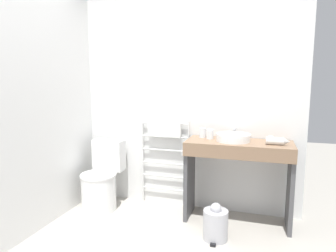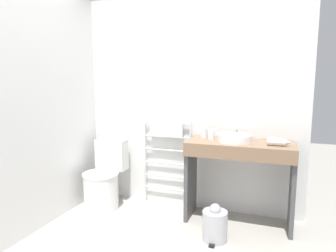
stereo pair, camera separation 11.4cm
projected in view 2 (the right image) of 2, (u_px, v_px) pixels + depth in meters
wall_back at (187, 103)px, 3.44m from camera, size 2.62×0.12×2.42m
wall_side at (48, 106)px, 3.09m from camera, size 0.12×2.26×2.42m
toilet at (104, 181)px, 3.49m from camera, size 0.40×0.55×0.77m
towel_radiator at (167, 145)px, 3.48m from camera, size 0.59×0.06×1.02m
vanity_counter at (239, 168)px, 3.02m from camera, size 1.06×0.45×0.85m
sink_basin at (234, 138)px, 3.01m from camera, size 0.34×0.34×0.08m
faucet at (237, 131)px, 3.17m from camera, size 0.02×0.10×0.12m
cup_near_wall at (204, 133)px, 3.23m from camera, size 0.07×0.07×0.10m
cup_near_edge at (211, 134)px, 3.14m from camera, size 0.07×0.07×0.10m
hair_dryer at (278, 142)px, 2.84m from camera, size 0.22×0.17×0.07m
trash_bin at (215, 225)px, 2.75m from camera, size 0.23×0.26×0.35m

